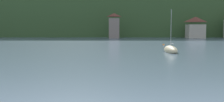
{
  "coord_description": "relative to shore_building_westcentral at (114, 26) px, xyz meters",
  "views": [
    {
      "loc": [
        0.21,
        34.19,
        3.45
      ],
      "look_at": [
        0.0,
        54.6,
        1.61
      ],
      "focal_mm": 43.08,
      "sensor_mm": 36.0,
      "label": 1
    }
  ],
  "objects": [
    {
      "name": "shore_building_central",
      "position": [
        24.76,
        0.84,
        -0.49
      ],
      "size": [
        5.21,
        4.95,
        6.5
      ],
      "color": "#BCB29E",
      "rests_on": "ground_plane"
    },
    {
      "name": "wooded_hillside",
      "position": [
        3.8,
        39.79,
        4.44
      ],
      "size": [
        352.0,
        57.61,
        47.03
      ],
      "color": "#38562D",
      "rests_on": "ground_plane"
    },
    {
      "name": "shore_building_westcentral",
      "position": [
        0.0,
        0.0,
        0.0
      ],
      "size": [
        3.29,
        3.19,
        7.53
      ],
      "color": "gray",
      "rests_on": "ground_plane"
    },
    {
      "name": "mooring_buoy_near",
      "position": [
        9.45,
        -30.59,
        -3.66
      ],
      "size": [
        0.43,
        0.43,
        0.43
      ],
      "primitive_type": "sphere",
      "color": "orange",
      "rests_on": "ground_plane"
    },
    {
      "name": "sailboat_far_0",
      "position": [
        7.83,
        -44.85,
        -3.37
      ],
      "size": [
        1.59,
        5.08,
        6.13
      ],
      "rotation": [
        0.0,
        0.0,
        1.6
      ],
      "color": "#CCBC8E",
      "rests_on": "ground_plane"
    }
  ]
}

